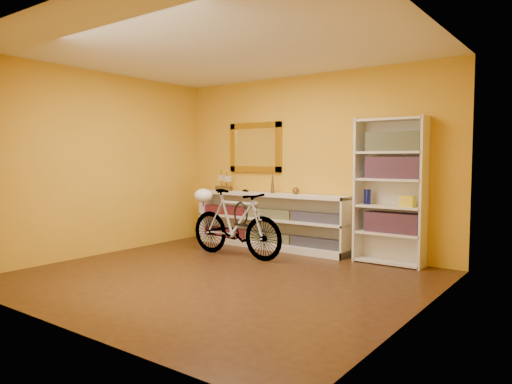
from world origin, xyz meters
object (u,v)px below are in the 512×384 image
Objects in this scene: console_unit at (269,221)px; helmet at (203,196)px; bicycle at (236,223)px; bookcase at (390,191)px.

helmet reaches higher than console_unit.
bicycle is (-0.00, -0.82, 0.05)m from console_unit.
bookcase is at bearing -65.00° from bicycle.
helmet is at bearing -161.57° from bookcase.
bookcase is 2.63m from helmet.
bicycle reaches higher than console_unit.
bookcase is 1.19× the size of bicycle.
helmet is (-2.50, -0.83, -0.12)m from bookcase.
bookcase is at bearing 18.43° from helmet.
bookcase is at bearing 0.76° from console_unit.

